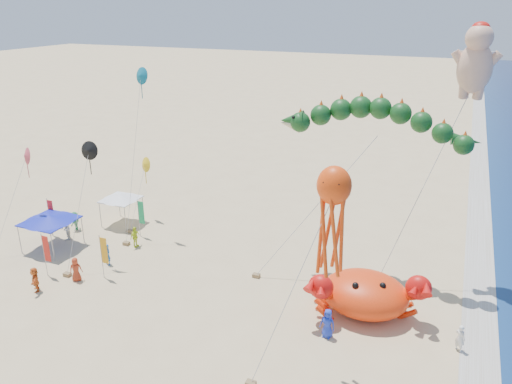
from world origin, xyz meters
TOP-DOWN VIEW (x-y plane):
  - ground at (0.00, 0.00)m, footprint 320.00×320.00m
  - foam_strip at (12.00, 0.00)m, footprint 320.00×320.00m
  - crab_inflatable at (5.42, 1.17)m, footprint 7.12×5.98m
  - dragon_kite at (4.39, 6.42)m, footprint 12.95×5.88m
  - cherub_kite at (9.66, 8.55)m, footprint 5.38×5.25m
  - octopus_kite at (4.53, -4.68)m, footprint 4.02×3.40m
  - canopy_blue at (-18.35, 0.60)m, footprint 3.77×3.77m
  - canopy_white at (-16.14, 6.34)m, footprint 3.03×3.03m
  - feather_flags at (-15.04, 0.72)m, footprint 8.82×7.74m
  - beachgoers at (-11.66, -0.22)m, footprint 30.65×9.68m
  - small_kites at (-15.46, 3.80)m, footprint 8.47×11.20m

SIDE VIEW (x-z plane):
  - ground at x=0.00m, z-range 0.00..0.00m
  - foam_strip at x=12.00m, z-range 0.01..0.01m
  - beachgoers at x=-11.66m, z-range -0.08..1.78m
  - crab_inflatable at x=5.42m, z-range -0.19..2.93m
  - feather_flags at x=-15.04m, z-range 0.41..3.61m
  - canopy_white at x=-16.14m, z-range 1.09..3.79m
  - canopy_blue at x=-18.35m, z-range 1.09..3.80m
  - small_kites at x=-15.46m, z-range 0.72..13.97m
  - octopus_kite at x=4.53m, z-range 3.26..14.28m
  - dragon_kite at x=4.39m, z-range 4.48..16.15m
  - cherub_kite at x=9.66m, z-range 6.15..22.83m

